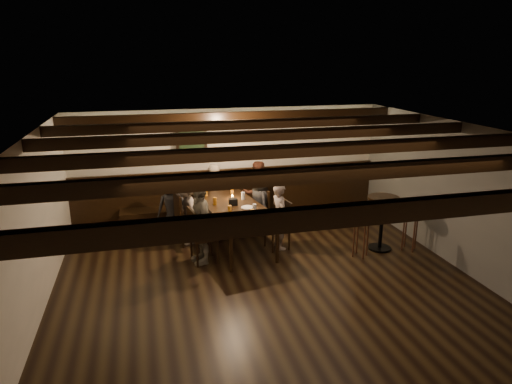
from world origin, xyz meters
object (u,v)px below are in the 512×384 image
object	(u,v)px
dining_table	(232,208)
bar_stool_left	(361,236)
chair_left_near	(188,228)
person_right_near	(259,203)
person_left_far	(201,224)
person_right_far	(280,216)
person_bench_right	(257,193)
chair_right_far	(278,234)
chair_left_far	(203,246)
chair_right_near	(258,219)
person_bench_centre	(214,196)
person_left_near	(186,211)
bar_stool_right	(410,230)
high_top_table	(382,215)
person_bench_left	(172,207)

from	to	relation	value
dining_table	bar_stool_left	xyz separation A→B (m)	(2.09, -1.03, -0.37)
chair_left_near	person_right_near	world-z (taller)	person_right_near
person_left_far	person_right_near	size ratio (longest dim) A/B	1.16
person_right_far	person_left_far	bearing A→B (deg)	90.00
person_bench_right	bar_stool_left	size ratio (longest dim) A/B	1.33
dining_table	chair_right_far	bearing A→B (deg)	-32.04
chair_left_far	person_right_far	xyz separation A→B (m)	(1.45, 0.26, 0.33)
person_right_near	bar_stool_left	distance (m)	2.16
chair_right_near	person_right_far	size ratio (longest dim) A/B	0.70
person_left_far	person_right_near	world-z (taller)	person_left_far
person_bench_centre	person_left_near	distance (m)	0.96
dining_table	person_right_near	world-z (taller)	person_right_near
chair_right_near	person_left_far	distance (m)	1.78
person_bench_centre	dining_table	bearing A→B (deg)	90.00
dining_table	bar_stool_right	distance (m)	3.27
bar_stool_right	person_bench_right	bearing A→B (deg)	139.76
high_top_table	chair_right_near	bearing A→B (deg)	144.59
person_bench_centre	chair_right_far	bearing A→B (deg)	115.61
chair_left_far	chair_right_far	world-z (taller)	chair_left_far
chair_left_far	person_left_near	distance (m)	0.97
person_right_far	bar_stool_left	bearing A→B (deg)	-129.49
chair_right_near	bar_stool_left	distance (m)	2.17
person_bench_right	person_right_near	xyz separation A→B (m)	(-0.07, -0.47, -0.07)
chair_right_near	chair_right_far	world-z (taller)	chair_right_far
chair_left_far	person_right_far	distance (m)	1.51
person_left_far	person_right_near	bearing A→B (deg)	120.96
dining_table	person_left_near	size ratio (longest dim) A/B	1.78
chair_left_far	person_left_near	world-z (taller)	person_left_near
person_right_far	person_bench_centre	bearing A→B (deg)	26.57
chair_left_far	bar_stool_left	xyz separation A→B (m)	(2.72, -0.47, 0.08)
person_bench_right	person_left_near	bearing A→B (deg)	15.26
chair_left_near	person_bench_centre	world-z (taller)	person_bench_centre
person_right_near	person_left_far	bearing A→B (deg)	120.96
person_bench_right	bar_stool_right	distance (m)	3.13
person_left_near	person_right_far	bearing A→B (deg)	59.04
chair_right_near	person_left_near	world-z (taller)	person_left_near
dining_table	person_bench_right	world-z (taller)	person_bench_right
chair_right_far	bar_stool_left	size ratio (longest dim) A/B	0.88
bar_stool_left	high_top_table	bearing A→B (deg)	23.71
dining_table	person_right_near	size ratio (longest dim) A/B	1.91
person_left_near	bar_stool_right	bearing A→B (deg)	61.64
chair_right_near	bar_stool_right	size ratio (longest dim) A/B	0.85
chair_right_far	bar_stool_left	world-z (taller)	bar_stool_left
chair_right_far	person_bench_right	size ratio (longest dim) A/B	0.67
person_bench_left	person_bench_right	distance (m)	1.80
chair_right_far	person_right_far	size ratio (longest dim) A/B	0.72
dining_table	chair_left_near	xyz separation A→B (m)	(-0.79, 0.32, -0.44)
person_left_far	high_top_table	distance (m)	3.26
chair_left_near	chair_left_far	world-z (taller)	chair_left_near
chair_right_near	chair_right_far	bearing A→B (deg)	-179.96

